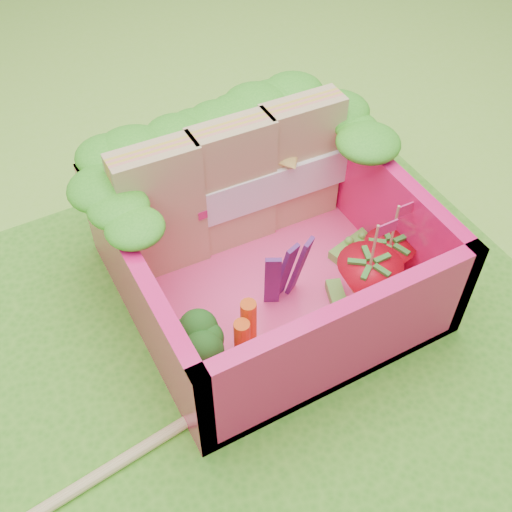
{
  "coord_description": "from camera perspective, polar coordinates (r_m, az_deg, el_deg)",
  "views": [
    {
      "loc": [
        -0.88,
        -1.42,
        2.45
      ],
      "look_at": [
        0.06,
        0.3,
        0.28
      ],
      "focal_mm": 45.0,
      "sensor_mm": 36.0,
      "label": 1
    }
  ],
  "objects": [
    {
      "name": "ground",
      "position": [
        2.97,
        1.85,
        -7.88
      ],
      "size": [
        14.0,
        14.0,
        0.0
      ],
      "primitive_type": "plane",
      "color": "#8ED53C",
      "rests_on": "ground"
    },
    {
      "name": "placemat",
      "position": [
        2.95,
        1.86,
        -7.72
      ],
      "size": [
        2.6,
        2.6,
        0.03
      ],
      "primitive_type": "cube",
      "color": "#479E23",
      "rests_on": "ground"
    },
    {
      "name": "bento_floor",
      "position": [
        3.12,
        0.92,
        -2.41
      ],
      "size": [
        1.3,
        1.3,
        0.05
      ],
      "primitive_type": "cube",
      "color": "#FF4184",
      "rests_on": "placemat"
    },
    {
      "name": "bento_box",
      "position": [
        2.93,
        0.98,
        0.72
      ],
      "size": [
        1.3,
        1.3,
        0.55
      ],
      "color": "#EF1463",
      "rests_on": "placemat"
    },
    {
      "name": "lettuce_ruffle",
      "position": [
        3.02,
        -3.41,
        10.88
      ],
      "size": [
        1.43,
        0.76,
        0.11
      ],
      "color": "#30961B",
      "rests_on": "bento_box"
    },
    {
      "name": "sandwich_stack",
      "position": [
        3.06,
        -1.99,
        6.25
      ],
      "size": [
        1.25,
        0.22,
        0.69
      ],
      "color": "tan",
      "rests_on": "bento_floor"
    },
    {
      "name": "broccoli",
      "position": [
        2.65,
        -5.15,
        -7.76
      ],
      "size": [
        0.35,
        0.35,
        0.27
      ],
      "color": "#5EA04D",
      "rests_on": "bento_floor"
    },
    {
      "name": "carrot_sticks",
      "position": [
        2.74,
        -0.93,
        -6.81
      ],
      "size": [
        0.13,
        0.12,
        0.29
      ],
      "color": "#E25513",
      "rests_on": "bento_floor"
    },
    {
      "name": "purple_wedges",
      "position": [
        2.88,
        2.66,
        -1.52
      ],
      "size": [
        0.22,
        0.07,
        0.38
      ],
      "color": "#4B1A5B",
      "rests_on": "bento_floor"
    },
    {
      "name": "strawberry_left",
      "position": [
        2.92,
        9.78,
        -2.58
      ],
      "size": [
        0.29,
        0.29,
        0.53
      ],
      "color": "red",
      "rests_on": "bento_floor"
    },
    {
      "name": "strawberry_right",
      "position": [
        3.07,
        11.54,
        -0.41
      ],
      "size": [
        0.24,
        0.24,
        0.48
      ],
      "color": "red",
      "rests_on": "bento_floor"
    },
    {
      "name": "snap_peas",
      "position": [
        3.12,
        9.28,
        -1.7
      ],
      "size": [
        0.54,
        0.55,
        0.05
      ],
      "color": "#55C33D",
      "rests_on": "bento_floor"
    },
    {
      "name": "chopsticks",
      "position": [
        2.68,
        -17.9,
        -20.36
      ],
      "size": [
        1.99,
        0.29,
        0.04
      ],
      "color": "#D7BB76",
      "rests_on": "placemat"
    }
  ]
}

